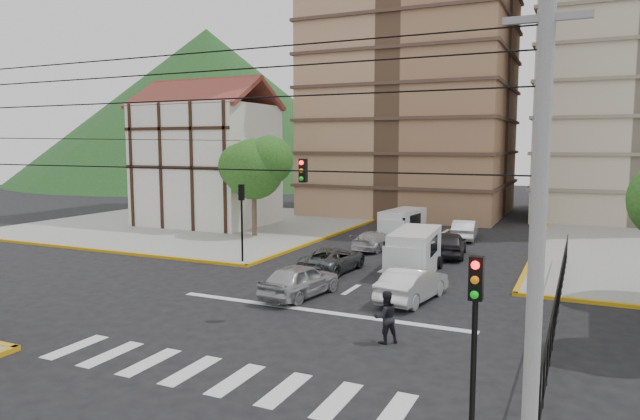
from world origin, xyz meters
The scene contains 21 objects.
ground centered at (0.00, 0.00, 0.00)m, with size 160.00×160.00×0.00m, color black.
sidewalk_nw centered at (-20.00, 20.00, 0.07)m, with size 26.00×26.00×0.15m, color gray.
crosswalk_stripes centered at (0.00, -6.00, 0.01)m, with size 12.00×2.40×0.01m, color silver.
stop_line centered at (0.00, 1.20, 0.01)m, with size 13.00×0.40×0.01m, color silver.
tudor_building centered at (-19.00, 20.00, 5.25)m, with size 10.80×8.05×12.23m.
distant_hill centered at (-55.00, 70.00, 14.00)m, with size 70.00×70.00×28.00m, color #1F4416.
park_fence centered at (9.00, 4.50, 0.00)m, with size 0.10×22.50×1.66m, color black, non-canonical shape.
tree_tudor centered at (-11.90, 16.01, 5.22)m, with size 5.39×4.40×7.43m.
traffic_light_se centered at (7.80, -7.80, 3.11)m, with size 0.28×0.22×4.40m.
traffic_light_nw centered at (-7.80, 7.80, 3.11)m, with size 0.28×0.22×4.40m.
traffic_light_hanging centered at (0.00, -2.04, 5.90)m, with size 18.00×9.12×0.92m.
utility_pole_se centered at (9.00, -9.00, 4.77)m, with size 1.40×0.28×9.00m.
van_right_lane centered at (1.75, 9.36, 1.12)m, with size 2.42×5.27×2.31m.
van_left_lane centered at (-2.02, 19.72, 1.03)m, with size 2.35×4.89×2.12m.
car_silver_front_left centered at (-1.62, 2.89, 0.76)m, with size 1.79×4.45×1.52m, color #AEADB2.
car_white_front_right centered at (3.12, 4.36, 0.75)m, with size 1.59×4.56×1.50m, color silver.
car_grey_mid_left centered at (-2.35, 8.24, 0.66)m, with size 2.18×4.72×1.31m, color #4F5256.
car_silver_rear_left centered at (-2.36, 15.05, 0.62)m, with size 1.73×4.24×1.23m, color silver.
car_darkgrey_mid_right centered at (2.48, 14.92, 0.77)m, with size 1.82×4.53×1.54m, color #28282B.
car_white_rear_right centered at (2.11, 21.56, 0.72)m, with size 1.53×4.39×1.45m, color white.
pedestrian_crosswalk centered at (3.74, -1.20, 0.91)m, with size 0.88×0.69×1.82m, color black.
Camera 1 is at (9.68, -19.32, 6.78)m, focal length 32.00 mm.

